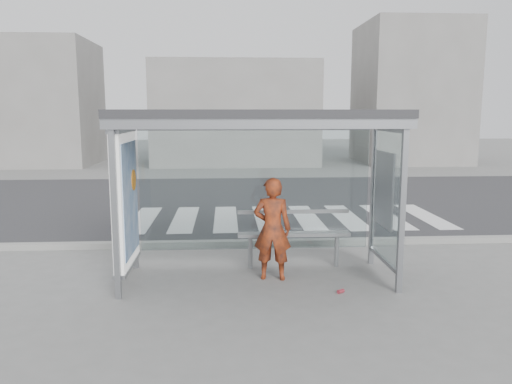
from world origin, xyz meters
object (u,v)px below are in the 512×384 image
bench (294,234)px  soda_can (341,291)px  person (272,229)px  bus_shelter (233,152)px

bench → soda_can: bench is taller
person → soda_can: (0.93, -0.70, -0.77)m
person → soda_can: 1.40m
person → bench: 0.74m
bus_shelter → soda_can: size_ratio=39.91×
soda_can → bench: bearing=112.2°
bus_shelter → bench: 1.81m
bench → soda_can: size_ratio=17.59×
bus_shelter → person: bus_shelter is taller
bus_shelter → person: bearing=-4.8°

